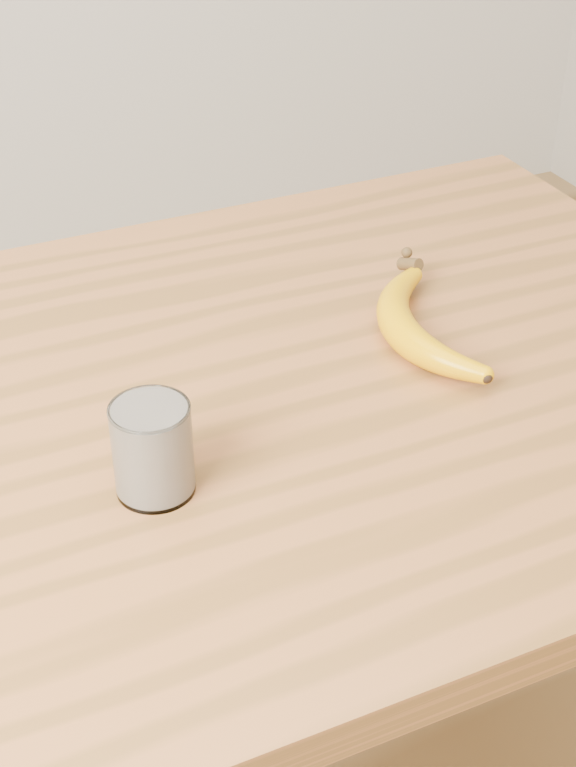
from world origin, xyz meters
name	(u,v)px	position (x,y,z in m)	size (l,w,h in m)	color
table	(225,495)	(0.00, 0.00, 0.77)	(1.20, 0.80, 0.90)	#9A5C2D
smoothie_glass	(153,448)	(-0.10, -0.11, 0.94)	(0.07, 0.07, 0.09)	white
banana	(398,328)	(0.21, 0.01, 0.92)	(0.11, 0.31, 0.04)	#E49D00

